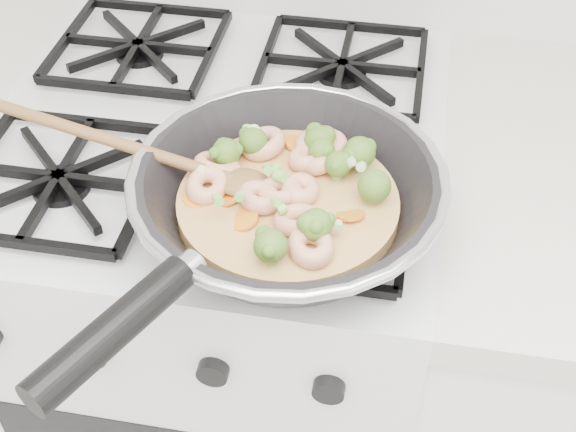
# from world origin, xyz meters

# --- Properties ---
(stove) EXTENTS (0.60, 0.60, 0.92)m
(stove) POSITION_xyz_m (0.00, 1.70, 0.46)
(stove) COLOR silver
(stove) RESTS_ON ground
(skillet) EXTENTS (0.51, 0.49, 0.10)m
(skillet) POSITION_xyz_m (0.13, 1.52, 0.96)
(skillet) COLOR black
(skillet) RESTS_ON stove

